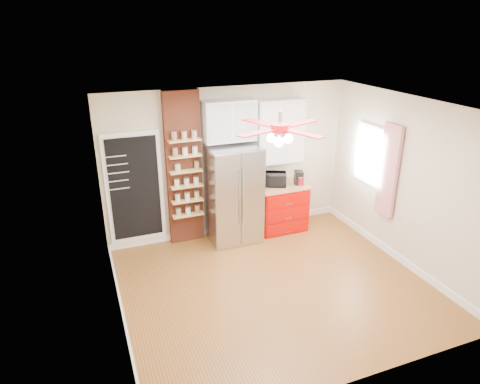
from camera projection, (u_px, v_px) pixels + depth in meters
name	position (u px, v px, depth m)	size (l,w,h in m)	color
floor	(274.00, 285.00, 6.48)	(4.50, 4.50, 0.00)	brown
ceiling	(281.00, 107.00, 5.47)	(4.50, 4.50, 0.00)	white
wall_back	(229.00, 162.00, 7.70)	(4.50, 0.02, 2.70)	beige
wall_front	(365.00, 279.00, 4.25)	(4.50, 0.02, 2.70)	beige
wall_left	(111.00, 230.00, 5.22)	(0.02, 4.00, 2.70)	beige
wall_right	(406.00, 183.00, 6.73)	(0.02, 4.00, 2.70)	beige
chalkboard	(135.00, 188.00, 7.20)	(0.95, 0.05, 1.95)	white
brick_pillar	(184.00, 169.00, 7.35)	(0.60, 0.16, 2.70)	brown
fridge	(233.00, 194.00, 7.55)	(0.90, 0.70, 1.75)	#A5A5AA
upper_glass_cabinet	(229.00, 121.00, 7.24)	(0.90, 0.35, 0.70)	white
red_cabinet	(281.00, 207.00, 8.07)	(0.94, 0.64, 0.90)	#C10601
upper_shelf_unit	(279.00, 131.00, 7.69)	(0.90, 0.30, 1.15)	white
window	(371.00, 155.00, 7.43)	(0.04, 0.75, 1.05)	white
curtain	(388.00, 171.00, 6.97)	(0.06, 0.40, 1.55)	red
ceiling_fan	(280.00, 128.00, 5.57)	(1.40, 1.40, 0.44)	silver
toaster_oven	(274.00, 179.00, 7.84)	(0.43, 0.29, 0.24)	black
coffee_maker	(299.00, 178.00, 7.90)	(0.15, 0.20, 0.25)	black
canister_left	(300.00, 181.00, 7.86)	(0.10, 0.10, 0.16)	red
canister_right	(297.00, 180.00, 7.96)	(0.10, 0.10, 0.14)	red
pantry_jar_oats	(178.00, 167.00, 7.17)	(0.10, 0.10, 0.13)	beige
pantry_jar_beans	(197.00, 165.00, 7.28)	(0.09, 0.09, 0.13)	olive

